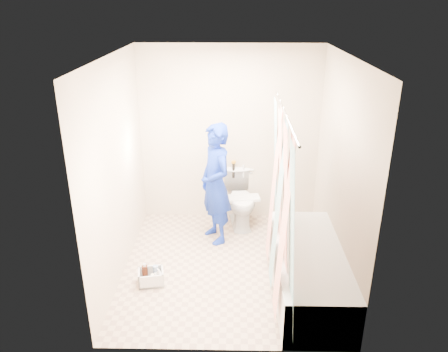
{
  "coord_description": "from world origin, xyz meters",
  "views": [
    {
      "loc": [
        0.05,
        -4.32,
        2.94
      ],
      "look_at": [
        -0.06,
        0.46,
        0.96
      ],
      "focal_mm": 35.0,
      "sensor_mm": 36.0,
      "label": 1
    }
  ],
  "objects_px": {
    "bathtub": "(308,269)",
    "cleaning_caddy": "(152,277)",
    "plumber": "(216,184)",
    "toilet": "(241,199)"
  },
  "relations": [
    {
      "from": "bathtub",
      "to": "plumber",
      "type": "bearing_deg",
      "value": 133.5
    },
    {
      "from": "toilet",
      "to": "cleaning_caddy",
      "type": "xyz_separation_m",
      "value": [
        -0.99,
        -1.41,
        -0.3
      ]
    },
    {
      "from": "bathtub",
      "to": "toilet",
      "type": "relative_size",
      "value": 2.34
    },
    {
      "from": "cleaning_caddy",
      "to": "bathtub",
      "type": "bearing_deg",
      "value": -13.98
    },
    {
      "from": "bathtub",
      "to": "cleaning_caddy",
      "type": "xyz_separation_m",
      "value": [
        -1.68,
        0.09,
        -0.19
      ]
    },
    {
      "from": "bathtub",
      "to": "cleaning_caddy",
      "type": "bearing_deg",
      "value": 176.96
    },
    {
      "from": "cleaning_caddy",
      "to": "plumber",
      "type": "bearing_deg",
      "value": 44.81
    },
    {
      "from": "toilet",
      "to": "plumber",
      "type": "xyz_separation_m",
      "value": [
        -0.33,
        -0.43,
        0.4
      ]
    },
    {
      "from": "plumber",
      "to": "cleaning_caddy",
      "type": "distance_m",
      "value": 1.38
    },
    {
      "from": "cleaning_caddy",
      "to": "toilet",
      "type": "bearing_deg",
      "value": 43.79
    }
  ]
}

